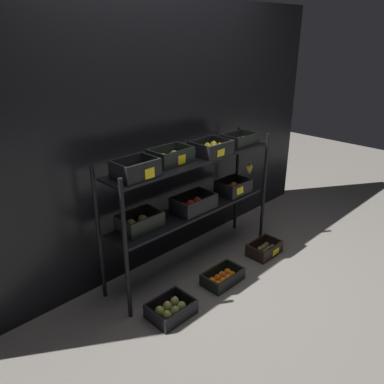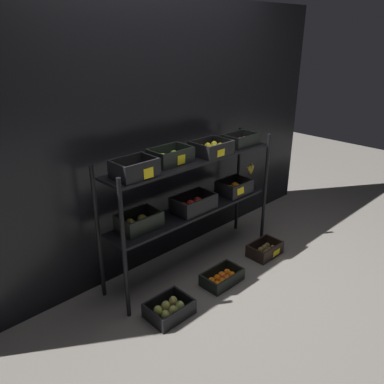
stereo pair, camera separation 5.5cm
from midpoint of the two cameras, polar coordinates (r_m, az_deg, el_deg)
ground_plane at (r=3.58m, az=-0.45°, el=-10.59°), size 10.00×10.00×0.00m
storefront_wall at (r=3.38m, az=-4.95°, el=8.00°), size 4.04×0.12×2.23m
display_rack at (r=3.21m, az=-0.50°, el=1.25°), size 1.74×0.37×1.14m
crate_ground_pear at (r=3.00m, az=-3.69°, el=-17.02°), size 0.33×0.25×0.12m
crate_ground_tangerine at (r=3.34m, az=4.07°, el=-12.56°), size 0.35×0.21×0.11m
crate_ground_kiwi at (r=3.76m, az=10.23°, el=-8.40°), size 0.32×0.22×0.12m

